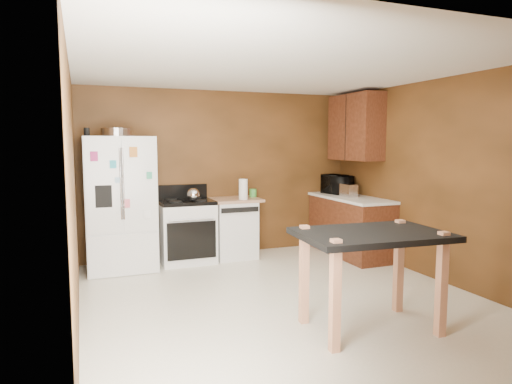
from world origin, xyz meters
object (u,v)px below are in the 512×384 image
gas_range (186,230)px  roasting_pan (117,132)px  microwave (337,185)px  refrigerator (120,204)px  dishwasher (233,227)px  island (371,246)px  paper_towel (243,189)px  toaster (349,190)px  pen_cup (87,132)px  kettle (193,195)px  green_canister (253,193)px

gas_range → roasting_pan: bearing=-174.0°
microwave → refrigerator: refrigerator is taller
dishwasher → island: island is taller
island → gas_range: bearing=109.3°
microwave → island: 3.24m
microwave → paper_towel: bearing=81.0°
paper_towel → toaster: paper_towel is taller
pen_cup → island: size_ratio=0.08×
kettle → green_canister: 1.03m
gas_range → kettle: bearing=-66.4°
island → kettle: bearing=109.1°
microwave → island: microwave is taller
kettle → dishwasher: bearing=15.9°
roasting_pan → pen_cup: size_ratio=4.00×
pen_cup → island: bearing=-50.6°
refrigerator → island: refrigerator is taller
pen_cup → kettle: pen_cup is taller
toaster → gas_range: size_ratio=0.24×
kettle → dishwasher: size_ratio=0.21×
kettle → toaster: bearing=-7.5°
refrigerator → gas_range: bearing=3.8°
kettle → roasting_pan: bearing=176.3°
dishwasher → roasting_pan: bearing=-175.8°
gas_range → dishwasher: (0.72, 0.02, -0.01)m
pen_cup → paper_towel: (2.12, -0.00, -0.81)m
refrigerator → green_canister: bearing=5.0°
kettle → microwave: 2.38m
kettle → island: 2.99m
dishwasher → island: (0.33, -3.01, 0.33)m
pen_cup → paper_towel: bearing=-0.1°
roasting_pan → toaster: size_ratio=1.65×
paper_towel → toaster: bearing=-11.9°
green_canister → gas_range: size_ratio=0.11×
pen_cup → kettle: 1.62m
paper_towel → refrigerator: bearing=177.6°
kettle → green_canister: (1.00, 0.27, -0.04)m
roasting_pan → toaster: bearing=-6.4°
paper_towel → toaster: 1.62m
toaster → microwave: size_ratio=0.52×
roasting_pan → toaster: 3.46m
kettle → microwave: size_ratio=0.37×
refrigerator → gas_range: 1.01m
toaster → microwave: microwave is taller
green_canister → island: 3.10m
paper_towel → gas_range: paper_towel is taller
green_canister → island: bearing=-90.4°
island → dishwasher: bearing=96.2°
pen_cup → paper_towel: 2.27m
roasting_pan → paper_towel: bearing=-1.2°
island → refrigerator: bearing=123.8°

